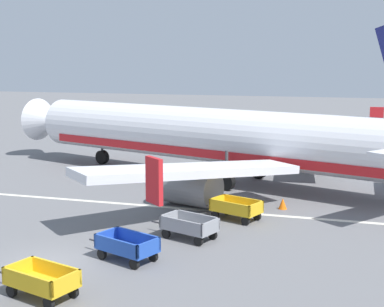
{
  "coord_description": "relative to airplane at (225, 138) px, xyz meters",
  "views": [
    {
      "loc": [
        11.83,
        -19.17,
        8.23
      ],
      "look_at": [
        2.69,
        11.88,
        2.8
      ],
      "focal_mm": 52.09,
      "sensor_mm": 36.0,
      "label": 1
    }
  ],
  "objects": [
    {
      "name": "ground_plane",
      "position": [
        -3.42,
        -17.37,
        -3.05
      ],
      "size": [
        220.0,
        220.0,
        0.0
      ],
      "primitive_type": "plane",
      "color": "slate"
    },
    {
      "name": "apron_stripe",
      "position": [
        -3.42,
        -7.57,
        -3.05
      ],
      "size": [
        120.0,
        0.36,
        0.01
      ],
      "primitive_type": "cube",
      "color": "silver",
      "rests_on": "ground"
    },
    {
      "name": "airplane",
      "position": [
        0.0,
        0.0,
        0.0
      ],
      "size": [
        36.71,
        29.84,
        11.34
      ],
      "color": "silver",
      "rests_on": "ground"
    },
    {
      "name": "baggage_cart_second_in_row",
      "position": [
        -1.87,
        -20.3,
        -2.45
      ],
      "size": [
        3.61,
        2.06,
        1.07
      ],
      "color": "gold",
      "rests_on": "ground"
    },
    {
      "name": "baggage_cart_third_in_row",
      "position": [
        -0.44,
        -16.05,
        -2.45
      ],
      "size": [
        3.57,
        2.22,
        1.07
      ],
      "color": "#234CB2",
      "rests_on": "ground"
    },
    {
      "name": "baggage_cart_fourth_in_row",
      "position": [
        1.22,
        -12.62,
        -2.45
      ],
      "size": [
        3.59,
        2.18,
        1.07
      ],
      "color": "gray",
      "rests_on": "ground"
    },
    {
      "name": "baggage_cart_far_end",
      "position": [
        2.66,
        -8.89,
        -2.45
      ],
      "size": [
        3.58,
        2.21,
        1.07
      ],
      "color": "gold",
      "rests_on": "ground"
    },
    {
      "name": "traffic_cone_near_plane",
      "position": [
        4.74,
        -6.09,
        -2.74
      ],
      "size": [
        0.48,
        0.48,
        0.63
      ],
      "primitive_type": "cone",
      "color": "orange",
      "rests_on": "ground"
    }
  ]
}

